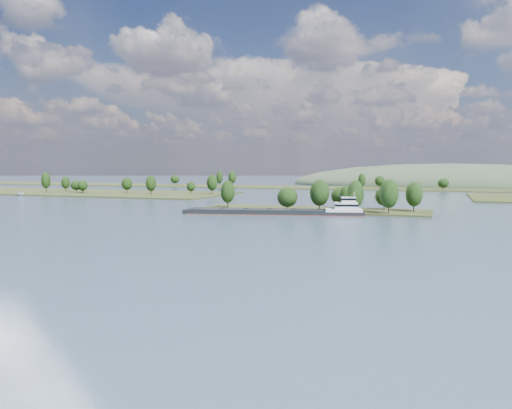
% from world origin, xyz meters
% --- Properties ---
extents(ground, '(1800.00, 1800.00, 0.00)m').
position_xyz_m(ground, '(0.00, 120.00, 0.00)').
color(ground, '#3B4E66').
rests_on(ground, ground).
extents(tree_island, '(100.00, 32.69, 14.89)m').
position_xyz_m(tree_island, '(7.70, 178.43, 4.33)').
color(tree_island, '#2B3417').
rests_on(tree_island, ground).
extents(left_bank, '(300.00, 80.00, 15.88)m').
position_xyz_m(left_bank, '(-227.70, 260.07, 0.88)').
color(left_bank, '#2B3417').
rests_on(left_bank, ground).
extents(back_shoreline, '(900.00, 60.00, 15.74)m').
position_xyz_m(back_shoreline, '(8.75, 399.79, 0.71)').
color(back_shoreline, '#2B3417').
rests_on(back_shoreline, ground).
extents(hill_west, '(320.00, 160.00, 44.00)m').
position_xyz_m(hill_west, '(60.00, 500.00, 0.00)').
color(hill_west, '#384832').
rests_on(hill_west, ground).
extents(cargo_barge, '(73.00, 24.34, 9.85)m').
position_xyz_m(cargo_barge, '(-5.70, 158.68, 1.24)').
color(cargo_barge, black).
rests_on(cargo_barge, ground).
extents(motorboat, '(6.52, 3.37, 2.40)m').
position_xyz_m(motorboat, '(-205.09, 219.89, 1.20)').
color(motorboat, silver).
rests_on(motorboat, ground).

